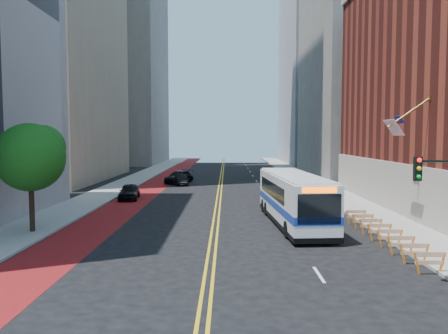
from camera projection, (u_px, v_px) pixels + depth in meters
name	position (u px, v px, depth m)	size (l,w,h in m)	color
ground	(211.00, 261.00, 21.05)	(160.00, 160.00, 0.00)	black
sidewalk_left	(118.00, 187.00, 51.05)	(4.00, 140.00, 0.15)	gray
sidewalk_right	(323.00, 188.00, 50.90)	(4.00, 140.00, 0.15)	gray
bus_lane_paint	(151.00, 188.00, 51.03)	(3.60, 140.00, 0.01)	#610E0D
center_line_inner	(219.00, 188.00, 50.98)	(0.14, 140.00, 0.01)	gold
center_line_outer	(222.00, 188.00, 50.98)	(0.14, 140.00, 0.01)	gold
lane_dashes	(256.00, 181.00, 58.93)	(0.14, 98.20, 0.01)	silver
midrise_right_near	(370.00, 46.00, 67.40)	(18.00, 26.00, 40.00)	slate
midrise_right_far	(331.00, 40.00, 96.79)	(20.00, 28.00, 55.00)	gray
midrise_left_far	(115.00, 17.00, 96.74)	(20.00, 26.00, 65.00)	slate
construction_barriers	(385.00, 232.00, 24.36)	(1.42, 10.91, 1.00)	orange
street_tree	(31.00, 155.00, 26.80)	(4.20, 4.20, 6.70)	black
traffic_signal	(445.00, 195.00, 17.23)	(2.21, 0.34, 5.07)	black
transit_bus	(293.00, 198.00, 29.93)	(3.64, 12.77, 3.47)	silver
car_a	(129.00, 192.00, 41.86)	(1.76, 4.37, 1.49)	black
car_b	(181.00, 180.00, 54.23)	(1.38, 3.95, 1.30)	black
car_c	(179.00, 177.00, 56.68)	(2.19, 5.39, 1.57)	black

